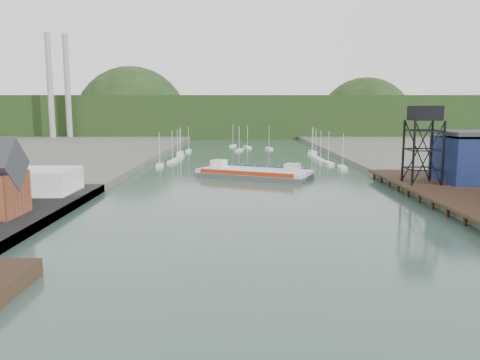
{
  "coord_description": "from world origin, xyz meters",
  "views": [
    {
      "loc": [
        -3.12,
        -38.71,
        17.32
      ],
      "look_at": [
        -2.99,
        49.91,
        4.0
      ],
      "focal_mm": 35.0,
      "sensor_mm": 36.0,
      "label": 1
    }
  ],
  "objects": [
    {
      "name": "lift_tower",
      "position": [
        35.0,
        58.0,
        15.65
      ],
      "size": [
        6.5,
        6.5,
        16.0
      ],
      "color": "black",
      "rests_on": "east_pier"
    },
    {
      "name": "white_shed",
      "position": [
        -44.0,
        50.0,
        3.85
      ],
      "size": [
        18.0,
        12.0,
        4.5
      ],
      "primitive_type": "cube",
      "color": "silver",
      "rests_on": "west_quay"
    },
    {
      "name": "chain_ferry",
      "position": [
        0.77,
        80.92,
        1.18
      ],
      "size": [
        30.77,
        22.41,
        4.12
      ],
      "rotation": [
        0.0,
        0.0,
        -0.43
      ],
      "color": "#4B4B4D",
      "rests_on": "ground"
    },
    {
      "name": "east_pier",
      "position": [
        37.0,
        45.0,
        1.9
      ],
      "size": [
        14.0,
        70.0,
        2.45
      ],
      "color": "black",
      "rests_on": "ground"
    },
    {
      "name": "ground",
      "position": [
        0.0,
        0.0,
        0.0
      ],
      "size": [
        600.0,
        600.0,
        0.0
      ],
      "primitive_type": "plane",
      "color": "#304B40",
      "rests_on": "ground"
    },
    {
      "name": "smokestacks",
      "position": [
        -106.0,
        232.5,
        30.0
      ],
      "size": [
        11.2,
        8.2,
        60.0
      ],
      "color": "#989893",
      "rests_on": "ground"
    },
    {
      "name": "distant_hills",
      "position": [
        -3.98,
        301.35,
        10.38
      ],
      "size": [
        500.0,
        120.0,
        80.0
      ],
      "color": "black",
      "rests_on": "ground"
    },
    {
      "name": "marina_sailboats",
      "position": [
        0.08,
        138.46,
        0.35
      ],
      "size": [
        57.71,
        92.65,
        0.9
      ],
      "color": "silver",
      "rests_on": "ground"
    }
  ]
}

